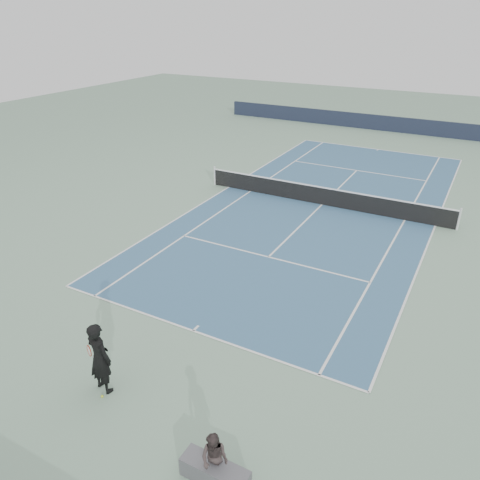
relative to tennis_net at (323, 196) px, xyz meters
The scene contains 7 objects.
ground 0.50m from the tennis_net, ahead, with size 80.00×80.00×0.00m, color gray.
court_surface 0.50m from the tennis_net, ahead, with size 10.97×23.77×0.01m, color #355D7F.
tennis_net is the anchor object (origin of this frame).
windscreen_far 17.89m from the tennis_net, 90.00° to the left, with size 30.00×0.25×1.20m, color black.
tennis_player 15.06m from the tennis_net, 92.69° to the right, with size 0.88×0.68×2.07m.
tennis_ball 15.33m from the tennis_net, 91.99° to the right, with size 0.07×0.07×0.07m, color #CBDC2D.
spectator_bench 16.29m from the tennis_net, 78.45° to the right, with size 1.53×0.58×1.32m.
Camera 1 is at (6.88, -21.54, 9.00)m, focal length 35.00 mm.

